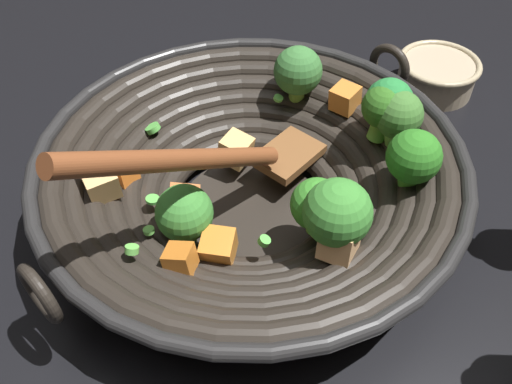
% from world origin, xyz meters
% --- Properties ---
extents(ground_plane, '(4.00, 4.00, 0.00)m').
position_xyz_m(ground_plane, '(0.00, 0.00, 0.00)').
color(ground_plane, black).
extents(wok, '(0.42, 0.45, 0.21)m').
position_xyz_m(wok, '(-0.00, -0.00, 0.06)').
color(wok, black).
rests_on(wok, ground).
extents(prep_bowl, '(0.11, 0.11, 0.04)m').
position_xyz_m(prep_bowl, '(-0.10, -0.31, 0.02)').
color(prep_bowl, tan).
rests_on(prep_bowl, ground).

